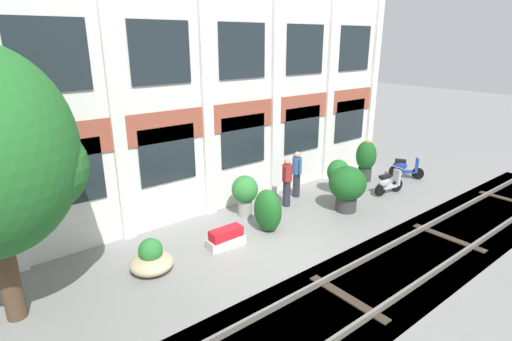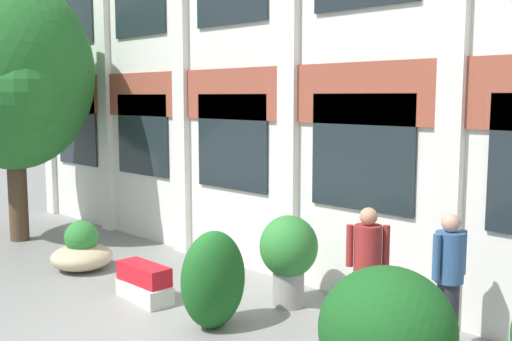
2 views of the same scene
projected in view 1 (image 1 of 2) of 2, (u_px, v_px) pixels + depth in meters
name	position (u px, v px, depth m)	size (l,w,h in m)	color
ground_plane	(266.00, 245.00, 11.20)	(80.00, 80.00, 0.00)	gray
apartment_facade	(201.00, 75.00, 12.12)	(17.13, 0.64, 8.97)	silver
rail_tracks	(351.00, 301.00, 9.02)	(24.77, 2.80, 0.43)	#5B5449
potted_plant_glazed_jar	(366.00, 158.00, 16.05)	(0.81, 0.81, 1.67)	#333333
potted_plant_square_trough	(226.00, 238.00, 11.04)	(1.09, 0.49, 0.56)	beige
potted_plant_fluted_column	(245.00, 192.00, 12.89)	(0.85, 0.85, 1.35)	gray
potted_plant_stone_basin	(338.00, 174.00, 14.79)	(0.82, 0.82, 1.29)	beige
potted_plant_wide_bowl	(151.00, 259.00, 9.86)	(1.08, 1.08, 0.88)	tan
potted_plant_ribbed_drum	(347.00, 186.00, 13.19)	(1.24, 1.24, 1.55)	#333333
scooter_near_curb	(388.00, 183.00, 14.77)	(1.38, 0.51, 0.98)	black
scooter_second_parked	(405.00, 168.00, 16.51)	(0.83, 1.22, 0.98)	black
resident_by_doorway	(297.00, 173.00, 14.39)	(0.34, 0.52, 1.70)	#282833
resident_watching_tracks	(287.00, 181.00, 13.57)	(0.42, 0.38, 1.72)	#282833
topiary_hedge	(268.00, 210.00, 11.87)	(0.97, 0.70, 1.31)	#19561E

